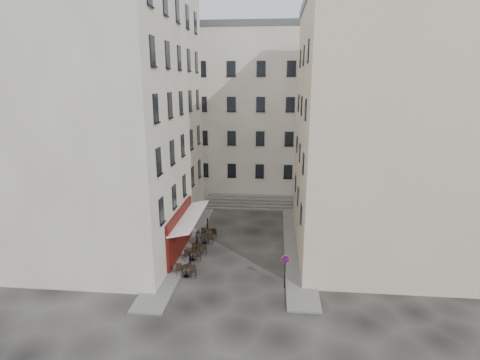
# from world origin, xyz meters

# --- Properties ---
(ground) EXTENTS (90.00, 90.00, 0.00)m
(ground) POSITION_xyz_m (0.00, 0.00, 0.00)
(ground) COLOR black
(ground) RESTS_ON ground
(sidewalk_left) EXTENTS (2.00, 22.00, 0.12)m
(sidewalk_left) POSITION_xyz_m (-4.50, 4.00, 0.06)
(sidewalk_left) COLOR slate
(sidewalk_left) RESTS_ON ground
(sidewalk_right) EXTENTS (2.00, 18.00, 0.12)m
(sidewalk_right) POSITION_xyz_m (4.50, 3.00, 0.06)
(sidewalk_right) COLOR slate
(sidewalk_right) RESTS_ON ground
(building_left) EXTENTS (12.20, 16.20, 20.60)m
(building_left) POSITION_xyz_m (-10.50, 3.00, 10.31)
(building_left) COLOR beige
(building_left) RESTS_ON ground
(building_right) EXTENTS (12.20, 14.20, 18.60)m
(building_right) POSITION_xyz_m (10.50, 3.50, 9.31)
(building_right) COLOR beige
(building_right) RESTS_ON ground
(building_back) EXTENTS (18.20, 10.20, 18.60)m
(building_back) POSITION_xyz_m (-1.00, 19.00, 9.31)
(building_back) COLOR beige
(building_back) RESTS_ON ground
(cafe_storefront) EXTENTS (1.74, 7.30, 3.50)m
(cafe_storefront) POSITION_xyz_m (-4.32, 1.00, 1.88)
(cafe_storefront) COLOR #4C0B0A
(cafe_storefront) RESTS_ON ground
(stone_steps) EXTENTS (9.00, 3.15, 0.80)m
(stone_steps) POSITION_xyz_m (0.00, 12.57, 0.40)
(stone_steps) COLOR #615E5C
(stone_steps) RESTS_ON ground
(bollard_near) EXTENTS (0.12, 0.12, 0.98)m
(bollard_near) POSITION_xyz_m (-3.25, -1.00, 0.53)
(bollard_near) COLOR black
(bollard_near) RESTS_ON ground
(bollard_mid) EXTENTS (0.12, 0.12, 0.98)m
(bollard_mid) POSITION_xyz_m (-3.25, 2.50, 0.53)
(bollard_mid) COLOR black
(bollard_mid) RESTS_ON ground
(bollard_far) EXTENTS (0.12, 0.12, 0.98)m
(bollard_far) POSITION_xyz_m (-3.25, 6.00, 0.53)
(bollard_far) COLOR black
(bollard_far) RESTS_ON ground
(no_parking_sign) EXTENTS (0.51, 0.15, 2.25)m
(no_parking_sign) POSITION_xyz_m (3.41, -3.37, 1.59)
(no_parking_sign) COLOR black
(no_parking_sign) RESTS_ON ground
(bistro_table_a) EXTENTS (1.38, 0.65, 0.97)m
(bistro_table_a) POSITION_xyz_m (-3.13, -2.57, 0.50)
(bistro_table_a) COLOR black
(bistro_table_a) RESTS_ON ground
(bistro_table_b) EXTENTS (1.22, 0.57, 0.86)m
(bistro_table_b) POSITION_xyz_m (-3.22, -0.20, 0.44)
(bistro_table_b) COLOR black
(bistro_table_b) RESTS_ON ground
(bistro_table_c) EXTENTS (1.16, 0.54, 0.81)m
(bistro_table_c) POSITION_xyz_m (-2.96, 0.99, 0.42)
(bistro_table_c) COLOR black
(bistro_table_c) RESTS_ON ground
(bistro_table_d) EXTENTS (1.37, 0.64, 0.96)m
(bistro_table_d) POSITION_xyz_m (-2.88, 2.83, 0.49)
(bistro_table_d) COLOR black
(bistro_table_d) RESTS_ON ground
(bistro_table_e) EXTENTS (1.29, 0.60, 0.91)m
(bistro_table_e) POSITION_xyz_m (-2.75, 3.97, 0.46)
(bistro_table_e) COLOR black
(bistro_table_e) RESTS_ON ground
(pedestrian) EXTENTS (0.64, 0.49, 1.59)m
(pedestrian) POSITION_xyz_m (-3.20, 1.87, 0.79)
(pedestrian) COLOR black
(pedestrian) RESTS_ON ground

